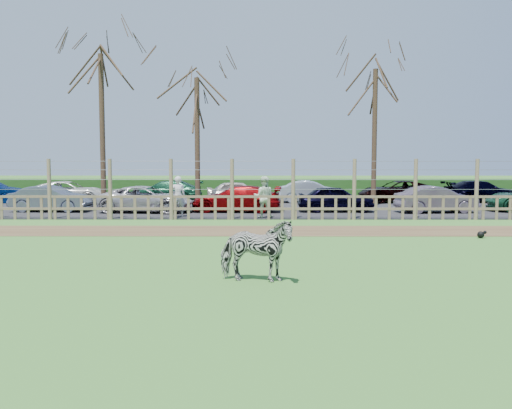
{
  "coord_description": "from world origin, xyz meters",
  "views": [
    {
      "loc": [
        1.07,
        -15.28,
        2.63
      ],
      "look_at": [
        1.0,
        2.5,
        1.1
      ],
      "focal_mm": 40.0,
      "sensor_mm": 36.0,
      "label": 1
    }
  ],
  "objects_px": {
    "tree_left": "(101,93)",
    "car_13": "(481,191)",
    "car_1": "(51,199)",
    "car_5": "(437,199)",
    "zebra": "(256,250)",
    "visitor_a": "(178,197)",
    "visitor_b": "(264,197)",
    "car_11": "(311,192)",
    "car_9": "(165,192)",
    "crow": "(481,234)",
    "tree_mid": "(197,111)",
    "car_2": "(146,199)",
    "tree_right": "(375,104)",
    "car_3": "(236,199)",
    "car_10": "(239,192)",
    "car_4": "(336,199)",
    "car_12": "(397,191)",
    "car_8": "(68,192)"
  },
  "relations": [
    {
      "from": "visitor_b",
      "to": "car_5",
      "type": "height_order",
      "value": "visitor_b"
    },
    {
      "from": "car_2",
      "to": "tree_right",
      "type": "bearing_deg",
      "value": -67.39
    },
    {
      "from": "visitor_a",
      "to": "car_1",
      "type": "bearing_deg",
      "value": -25.51
    },
    {
      "from": "car_1",
      "to": "car_8",
      "type": "xyz_separation_m",
      "value": [
        -0.75,
        4.64,
        0.0
      ]
    },
    {
      "from": "visitor_a",
      "to": "car_13",
      "type": "xyz_separation_m",
      "value": [
        15.79,
        7.65,
        -0.26
      ]
    },
    {
      "from": "car_2",
      "to": "car_3",
      "type": "distance_m",
      "value": 4.13
    },
    {
      "from": "visitor_a",
      "to": "visitor_b",
      "type": "bearing_deg",
      "value": 170.42
    },
    {
      "from": "crow",
      "to": "car_1",
      "type": "height_order",
      "value": "car_1"
    },
    {
      "from": "car_13",
      "to": "zebra",
      "type": "bearing_deg",
      "value": 142.87
    },
    {
      "from": "visitor_b",
      "to": "tree_right",
      "type": "bearing_deg",
      "value": -130.78
    },
    {
      "from": "car_1",
      "to": "car_5",
      "type": "relative_size",
      "value": 1.0
    },
    {
      "from": "visitor_b",
      "to": "car_5",
      "type": "relative_size",
      "value": 0.47
    },
    {
      "from": "car_8",
      "to": "car_10",
      "type": "bearing_deg",
      "value": -93.85
    },
    {
      "from": "tree_right",
      "to": "car_13",
      "type": "xyz_separation_m",
      "value": [
        6.47,
        2.37,
        -4.6
      ]
    },
    {
      "from": "car_3",
      "to": "car_11",
      "type": "xyz_separation_m",
      "value": [
        3.95,
        5.33,
        0.0
      ]
    },
    {
      "from": "visitor_a",
      "to": "car_2",
      "type": "height_order",
      "value": "visitor_a"
    },
    {
      "from": "zebra",
      "to": "crow",
      "type": "distance_m",
      "value": 9.59
    },
    {
      "from": "tree_left",
      "to": "car_13",
      "type": "bearing_deg",
      "value": 10.97
    },
    {
      "from": "car_1",
      "to": "tree_mid",
      "type": "bearing_deg",
      "value": -65.74
    },
    {
      "from": "visitor_b",
      "to": "car_11",
      "type": "bearing_deg",
      "value": -104.13
    },
    {
      "from": "car_8",
      "to": "car_9",
      "type": "xyz_separation_m",
      "value": [
        5.18,
        0.6,
        0.0
      ]
    },
    {
      "from": "car_10",
      "to": "car_9",
      "type": "bearing_deg",
      "value": 82.05
    },
    {
      "from": "tree_left",
      "to": "car_13",
      "type": "xyz_separation_m",
      "value": [
        19.97,
        3.87,
        -4.98
      ]
    },
    {
      "from": "tree_left",
      "to": "car_13",
      "type": "distance_m",
      "value": 20.94
    },
    {
      "from": "zebra",
      "to": "tree_mid",
      "type": "bearing_deg",
      "value": 19.36
    },
    {
      "from": "car_12",
      "to": "visitor_b",
      "type": "bearing_deg",
      "value": -48.92
    },
    {
      "from": "car_10",
      "to": "car_2",
      "type": "bearing_deg",
      "value": 139.33
    },
    {
      "from": "car_1",
      "to": "car_9",
      "type": "relative_size",
      "value": 0.88
    },
    {
      "from": "zebra",
      "to": "car_13",
      "type": "xyz_separation_m",
      "value": [
        12.44,
        19.94,
        -0.03
      ]
    },
    {
      "from": "car_13",
      "to": "car_11",
      "type": "bearing_deg",
      "value": 85.55
    },
    {
      "from": "car_9",
      "to": "car_11",
      "type": "relative_size",
      "value": 1.14
    },
    {
      "from": "car_5",
      "to": "car_9",
      "type": "distance_m",
      "value": 14.47
    },
    {
      "from": "visitor_a",
      "to": "car_3",
      "type": "distance_m",
      "value": 3.25
    },
    {
      "from": "tree_left",
      "to": "car_11",
      "type": "distance_m",
      "value": 12.21
    },
    {
      "from": "car_1",
      "to": "car_3",
      "type": "distance_m",
      "value": 8.61
    },
    {
      "from": "car_3",
      "to": "car_9",
      "type": "relative_size",
      "value": 1.0
    },
    {
      "from": "car_5",
      "to": "car_11",
      "type": "xyz_separation_m",
      "value": [
        -5.19,
        5.65,
        0.0
      ]
    },
    {
      "from": "car_10",
      "to": "car_11",
      "type": "height_order",
      "value": "same"
    },
    {
      "from": "visitor_a",
      "to": "car_11",
      "type": "xyz_separation_m",
      "value": [
        6.33,
        7.53,
        -0.26
      ]
    },
    {
      "from": "visitor_a",
      "to": "car_13",
      "type": "bearing_deg",
      "value": -159.51
    },
    {
      "from": "car_4",
      "to": "car_11",
      "type": "xyz_separation_m",
      "value": [
        -0.66,
        5.27,
        0.0
      ]
    },
    {
      "from": "car_11",
      "to": "crow",
      "type": "bearing_deg",
      "value": -161.78
    },
    {
      "from": "tree_mid",
      "to": "car_10",
      "type": "height_order",
      "value": "tree_mid"
    },
    {
      "from": "zebra",
      "to": "car_10",
      "type": "height_order",
      "value": "zebra"
    },
    {
      "from": "visitor_b",
      "to": "car_3",
      "type": "height_order",
      "value": "visitor_b"
    },
    {
      "from": "car_11",
      "to": "car_2",
      "type": "bearing_deg",
      "value": 125.28
    },
    {
      "from": "car_11",
      "to": "tree_mid",
      "type": "bearing_deg",
      "value": 115.59
    },
    {
      "from": "tree_mid",
      "to": "visitor_a",
      "type": "distance_m",
      "value": 6.22
    },
    {
      "from": "tree_right",
      "to": "car_10",
      "type": "height_order",
      "value": "tree_right"
    },
    {
      "from": "visitor_a",
      "to": "car_4",
      "type": "height_order",
      "value": "visitor_a"
    }
  ]
}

